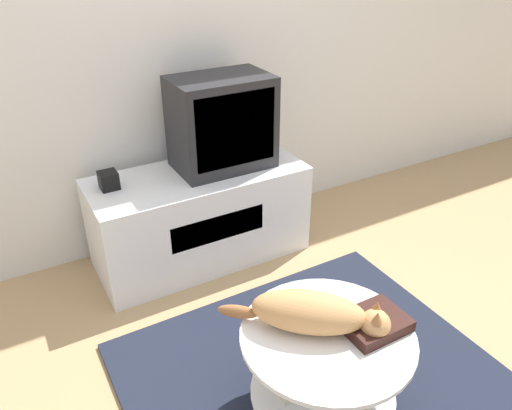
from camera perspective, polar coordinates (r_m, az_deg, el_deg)
ground_plane at (r=2.11m, az=9.10°, el=-21.72°), size 12.00×12.00×0.00m
wall_back at (r=2.67m, az=-10.15°, el=21.96°), size 8.00×0.05×2.60m
rug at (r=2.10m, az=9.12°, el=-21.55°), size 1.45×1.52×0.02m
tv_stand at (r=2.71m, az=-6.44°, el=-1.26°), size 1.12×0.48×0.51m
tv at (r=2.58m, az=-3.92°, el=9.34°), size 0.50×0.32×0.47m
speaker at (r=2.51m, az=-16.49°, el=2.72°), size 0.09×0.09×0.09m
coffee_table at (r=1.86m, az=7.68°, el=-17.58°), size 0.60×0.60×0.40m
dvd_box at (r=1.79m, az=13.30°, el=-12.93°), size 0.22×0.17×0.04m
cat at (r=1.72m, az=6.64°, el=-12.18°), size 0.47×0.41×0.14m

